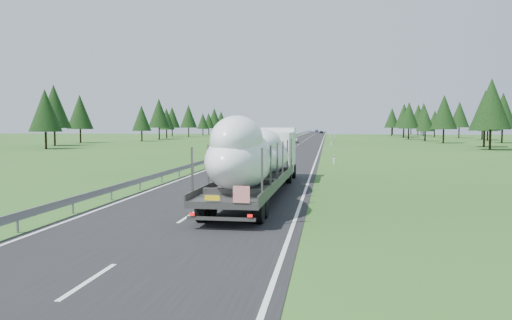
# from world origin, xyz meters

# --- Properties ---
(ground) EXTENTS (400.00, 400.00, 0.00)m
(ground) POSITION_xyz_m (0.00, 0.00, 0.00)
(ground) COLOR #28521B
(ground) RESTS_ON ground
(road_surface) EXTENTS (10.00, 400.00, 0.02)m
(road_surface) POSITION_xyz_m (0.00, 100.00, 0.01)
(road_surface) COLOR black
(road_surface) RESTS_ON ground
(guardrail) EXTENTS (0.10, 400.00, 0.76)m
(guardrail) POSITION_xyz_m (-5.30, 99.94, 0.60)
(guardrail) COLOR slate
(guardrail) RESTS_ON ground
(marker_posts) EXTENTS (0.13, 350.08, 1.00)m
(marker_posts) POSITION_xyz_m (6.50, 155.00, 0.54)
(marker_posts) COLOR silver
(marker_posts) RESTS_ON ground
(highway_sign) EXTENTS (0.08, 0.90, 2.60)m
(highway_sign) POSITION_xyz_m (7.20, 80.00, 1.81)
(highway_sign) COLOR slate
(highway_sign) RESTS_ON ground
(tree_line_right) EXTENTS (25.34, 241.03, 12.10)m
(tree_line_right) POSITION_xyz_m (37.87, 94.82, 6.83)
(tree_line_right) COLOR black
(tree_line_right) RESTS_ON ground
(tree_line_left) EXTENTS (15.08, 241.24, 11.79)m
(tree_line_left) POSITION_xyz_m (-44.09, 82.73, 6.96)
(tree_line_left) COLOR black
(tree_line_left) RESTS_ON ground
(boat_truck) EXTENTS (3.07, 20.20, 4.35)m
(boat_truck) POSITION_xyz_m (2.14, 6.55, 2.26)
(boat_truck) COLOR white
(boat_truck) RESTS_ON ground
(distant_van) EXTENTS (2.50, 5.28, 1.46)m
(distant_van) POSITION_xyz_m (-1.98, 90.45, 0.73)
(distant_van) COLOR silver
(distant_van) RESTS_ON ground
(distant_car_dark) EXTENTS (1.68, 4.08, 1.39)m
(distant_car_dark) POSITION_xyz_m (2.70, 217.81, 0.69)
(distant_car_dark) COLOR black
(distant_car_dark) RESTS_ON ground
(distant_car_blue) EXTENTS (1.78, 4.64, 1.51)m
(distant_car_blue) POSITION_xyz_m (-0.36, 256.68, 0.75)
(distant_car_blue) COLOR #172041
(distant_car_blue) RESTS_ON ground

